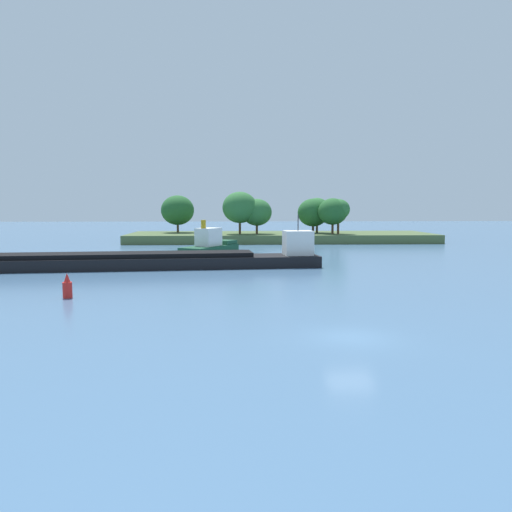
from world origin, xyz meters
TOP-DOWN VIEW (x-y plane):
  - ground_plane at (0.00, 0.00)m, footprint 400.00×400.00m
  - treeline_island at (1.70, 72.58)m, footprint 58.46×16.98m
  - tugboat at (-9.57, 48.33)m, footprint 8.57×11.16m
  - cargo_barge at (-16.19, 30.47)m, footprint 41.37×8.89m
  - channel_buoy_red at (-18.73, 12.36)m, footprint 0.70×0.70m

SIDE VIEW (x-z plane):
  - ground_plane at x=0.00m, z-range 0.00..0.00m
  - channel_buoy_red at x=-18.73m, z-range -0.14..1.76m
  - cargo_barge at x=-16.19m, z-range -2.00..3.87m
  - tugboat at x=-9.57m, z-range -1.22..3.70m
  - treeline_island at x=1.70m, z-range -1.73..7.84m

